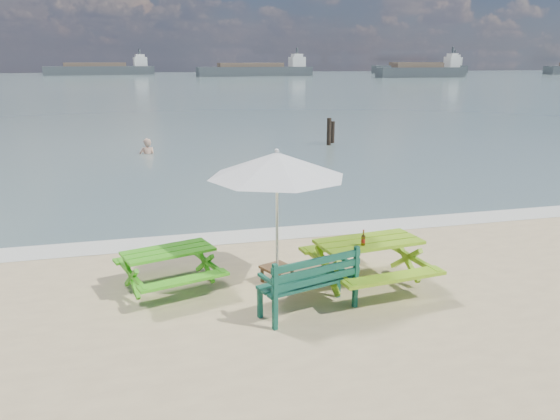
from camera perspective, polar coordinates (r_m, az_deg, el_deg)
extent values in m
plane|color=slate|center=(91.68, -13.55, 12.71)|extent=(300.00, 300.00, 0.00)
cube|color=silver|center=(11.95, -4.27, -2.77)|extent=(22.00, 0.90, 0.01)
cube|color=green|center=(9.23, -11.60, -4.24)|extent=(1.59, 1.07, 0.05)
cube|color=green|center=(9.94, -12.86, -4.56)|extent=(1.47, 0.66, 0.05)
cube|color=green|center=(8.73, -9.97, -7.26)|extent=(1.47, 0.66, 0.05)
cube|color=green|center=(9.36, -11.48, -6.34)|extent=(1.55, 1.18, 0.62)
cube|color=#7DB21B|center=(9.23, 9.27, -3.29)|extent=(1.81, 1.01, 0.05)
cube|color=#7DB21B|center=(10.01, 6.86, -3.67)|extent=(1.76, 0.50, 0.05)
cube|color=#7DB21B|center=(8.70, 11.87, -6.90)|extent=(1.76, 0.50, 0.05)
cube|color=#7DB21B|center=(9.38, 9.15, -5.80)|extent=(1.73, 1.16, 0.74)
cube|color=#104536|center=(8.33, 2.94, -7.50)|extent=(1.62, 0.89, 0.04)
cube|color=#104536|center=(8.05, 3.94, -6.33)|extent=(1.50, 0.48, 0.40)
cube|color=#104536|center=(8.43, 2.92, -9.03)|extent=(1.54, 0.92, 0.49)
cube|color=brown|center=(9.44, -0.31, -6.05)|extent=(0.60, 0.60, 0.05)
cube|color=brown|center=(9.49, -0.31, -6.88)|extent=(0.53, 0.53, 0.26)
cylinder|color=silver|center=(9.16, -0.32, -1.21)|extent=(0.05, 0.05, 2.22)
cone|color=silver|center=(8.93, -0.33, 4.76)|extent=(3.01, 3.01, 0.42)
cylinder|color=#8F5814|center=(8.93, 8.69, -3.21)|extent=(0.06, 0.06, 0.16)
cylinder|color=#8F5814|center=(8.88, 8.72, -2.32)|extent=(0.03, 0.03, 0.07)
cylinder|color=#AA1E13|center=(8.93, 8.69, -3.21)|extent=(0.07, 0.07, 0.06)
imported|color=tan|center=(23.21, -13.64, 5.11)|extent=(0.69, 0.49, 1.79)
cylinder|color=black|center=(24.80, 5.13, 7.93)|extent=(0.20, 0.20, 1.42)
cylinder|color=black|center=(25.51, 5.53, 7.88)|extent=(0.17, 0.17, 1.20)
cube|color=#383E42|center=(146.11, -18.31, 13.64)|extent=(26.44, 7.42, 2.20)
cube|color=silver|center=(147.15, -14.41, 14.79)|extent=(3.51, 3.39, 2.20)
cube|color=#383E42|center=(124.28, 14.47, 13.73)|extent=(19.30, 4.05, 2.20)
cube|color=silver|center=(127.90, 17.52, 14.53)|extent=(2.32, 3.01, 2.20)
cube|color=#383E42|center=(163.31, 14.40, 14.04)|extent=(27.40, 5.90, 2.20)
cube|color=silver|center=(167.82, 17.77, 14.57)|extent=(3.46, 3.22, 2.20)
cube|color=#383E42|center=(128.74, -2.57, 14.23)|extent=(27.02, 6.40, 2.20)
cube|color=silver|center=(132.06, 1.79, 15.22)|extent=(3.47, 3.28, 2.20)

